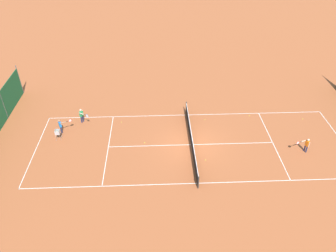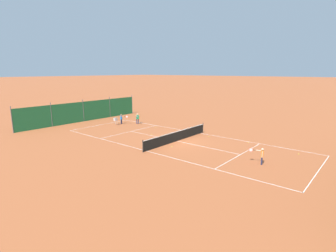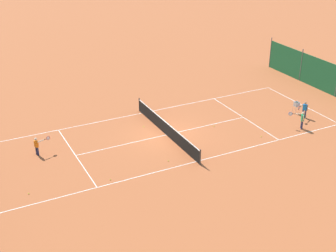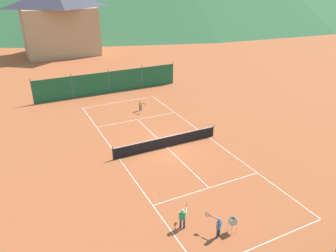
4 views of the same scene
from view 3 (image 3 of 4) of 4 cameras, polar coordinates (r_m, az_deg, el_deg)
ground_plane at (r=32.04m, az=-0.21°, el=-1.09°), size 600.00×600.00×0.00m
court_line_markings at (r=32.04m, az=-0.21°, el=-1.08°), size 8.25×23.85×0.01m
tennis_net at (r=31.82m, az=-0.21°, el=-0.28°), size 9.18×0.08×1.06m
player_far_baseline at (r=30.37m, az=-15.67°, el=-2.22°), size 0.39×1.05×1.21m
player_far_service at (r=35.75m, az=16.30°, el=2.06°), size 0.49×1.06×1.25m
player_near_service at (r=33.93m, az=16.00°, el=0.85°), size 0.87×0.88×1.30m
tennis_ball_alley_right at (r=27.18m, az=-7.05°, el=-6.51°), size 0.07×0.07×0.07m
tennis_ball_far_corner at (r=26.89m, az=-16.63°, el=-7.90°), size 0.07×0.07×0.07m
tennis_ball_alley_left at (r=33.37m, az=5.62°, el=-0.01°), size 0.07×0.07×0.07m
tennis_ball_mid_court at (r=33.19m, az=-2.98°, el=-0.06°), size 0.07×0.07×0.07m
tennis_ball_service_box at (r=28.83m, az=0.03°, el=-4.27°), size 0.07×0.07×0.07m
tennis_ball_near_corner at (r=32.36m, az=11.30°, el=-1.27°), size 0.07×0.07×0.07m
ball_hopper at (r=36.42m, az=15.39°, el=2.49°), size 0.36×0.36×0.89m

